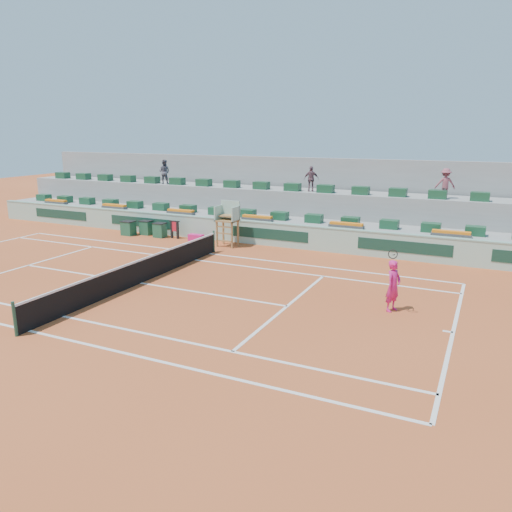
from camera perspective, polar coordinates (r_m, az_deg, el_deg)
The scene contains 20 objects.
ground at distance 20.80m, azimuth -13.04°, elevation -3.04°, with size 90.00×90.00×0.00m, color #A74620.
seating_tier_lower at distance 29.52m, azimuth -0.21°, elevation 3.60°, with size 36.00×4.00×1.20m, color #979794.
seating_tier_upper at distance 30.83m, azimuth 1.08°, elevation 5.37°, with size 36.00×2.40×2.60m, color #979794.
stadium_back_wall at distance 32.16m, azimuth 2.27°, elevation 7.35°, with size 36.00×0.40×4.40m, color #979794.
player_bag at distance 28.07m, azimuth -6.88°, elevation 2.09°, with size 0.85×0.38×0.38m, color #D71C74.
spectator_left at distance 33.49m, azimuth -10.42°, elevation 9.44°, with size 0.76×0.59×1.57m, color #4C4B58.
spectator_mid at distance 29.01m, azimuth 6.33°, elevation 8.75°, with size 0.84×0.35×1.44m, color #6B4752.
spectator_right at distance 27.58m, azimuth 20.81°, elevation 7.75°, with size 1.00×0.57×1.54m, color #8F4754.
court_lines at distance 20.80m, azimuth -13.04°, elevation -3.03°, with size 23.89×11.09×0.01m.
tennis_net at distance 20.65m, azimuth -13.12°, elevation -1.65°, with size 0.10×11.97×1.10m.
advertising_hoarding at distance 27.57m, azimuth -2.14°, elevation 2.90°, with size 36.00×0.34×1.26m.
umpire_chair at distance 26.54m, azimuth -3.20°, elevation 4.44°, with size 1.10×0.90×2.40m.
seat_row_lower at distance 28.58m, azimuth -0.99°, elevation 4.91°, with size 32.90×0.60×0.44m.
seat_row_upper at distance 30.09m, azimuth 0.62°, elevation 8.07°, with size 32.90×0.60×0.44m.
flower_planters at distance 28.59m, azimuth -4.41°, elevation 4.70°, with size 26.80×0.36×0.28m.
drink_cooler_a at distance 29.37m, azimuth -10.94°, elevation 2.93°, with size 0.68×0.58×0.84m.
drink_cooler_b at distance 30.28m, azimuth -12.44°, elevation 3.19°, with size 0.68×0.58×0.84m.
drink_cooler_c at distance 30.38m, azimuth -14.38°, elevation 3.11°, with size 0.75×0.65×0.84m.
towel_rack at distance 28.86m, azimuth -9.30°, elevation 3.17°, with size 0.68×0.11×1.03m.
tennis_player at distance 17.60m, azimuth 15.42°, elevation -3.29°, with size 0.64×0.94×2.28m.
Camera 1 is at (12.51, -15.48, 6.04)m, focal length 35.00 mm.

